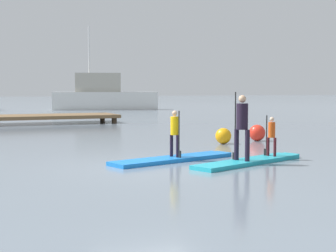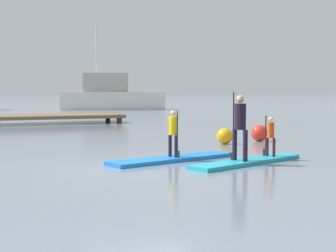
% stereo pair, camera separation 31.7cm
% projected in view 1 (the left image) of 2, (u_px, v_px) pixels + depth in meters
% --- Properties ---
extents(ground_plane, '(240.00, 240.00, 0.00)m').
position_uv_depth(ground_plane, '(150.00, 168.00, 12.24)').
color(ground_plane, slate).
extents(paddleboard_near, '(3.74, 1.69, 0.10)m').
position_uv_depth(paddleboard_near, '(174.00, 159.00, 13.47)').
color(paddleboard_near, blue).
rests_on(paddleboard_near, ground).
extents(paddler_child_solo, '(0.26, 0.40, 1.20)m').
position_uv_depth(paddler_child_solo, '(175.00, 131.00, 13.42)').
color(paddler_child_solo, black).
rests_on(paddler_child_solo, paddleboard_near).
extents(paddleboard_far, '(3.70, 1.88, 0.10)m').
position_uv_depth(paddleboard_far, '(250.00, 161.00, 13.02)').
color(paddleboard_far, '#1E9EB2').
rests_on(paddleboard_far, ground).
extents(paddler_adult, '(0.37, 0.48, 1.68)m').
position_uv_depth(paddler_adult, '(242.00, 123.00, 12.72)').
color(paddler_adult, black).
rests_on(paddler_adult, paddleboard_far).
extents(paddler_child_front, '(0.23, 0.36, 1.06)m').
position_uv_depth(paddler_child_front, '(271.00, 134.00, 13.62)').
color(paddler_child_front, '#4C1419').
rests_on(paddler_child_front, paddleboard_far).
extents(fishing_boat_green_midground, '(9.46, 4.85, 7.40)m').
position_uv_depth(fishing_boat_green_midground, '(104.00, 96.00, 46.57)').
color(fishing_boat_green_midground, silver).
rests_on(fishing_boat_green_midground, ground).
extents(floating_dock, '(11.09, 2.89, 0.47)m').
position_uv_depth(floating_dock, '(12.00, 117.00, 27.24)').
color(floating_dock, brown).
rests_on(floating_dock, ground).
extents(mooring_buoy_near, '(0.54, 0.54, 0.54)m').
position_uv_depth(mooring_buoy_near, '(223.00, 136.00, 17.58)').
color(mooring_buoy_near, orange).
rests_on(mooring_buoy_near, ground).
extents(mooring_buoy_mid, '(0.59, 0.59, 0.59)m').
position_uv_depth(mooring_buoy_mid, '(257.00, 133.00, 18.56)').
color(mooring_buoy_mid, red).
rests_on(mooring_buoy_mid, ground).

